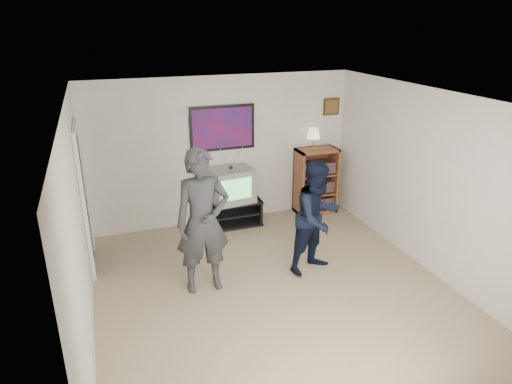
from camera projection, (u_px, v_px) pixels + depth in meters
room_shell at (268, 195)px, 5.77m from camera, size 4.51×5.00×2.51m
media_stand at (234, 212)px, 7.83m from camera, size 0.90×0.50×0.45m
crt_television at (231, 185)px, 7.63m from camera, size 0.74×0.65×0.57m
bookshelf at (316, 181)px, 8.22m from camera, size 0.72×0.41×1.19m
table_lamp at (313, 139)px, 7.92m from camera, size 0.24×0.24×0.38m
person_tall at (203, 222)px, 5.73m from camera, size 0.70×0.47×1.90m
person_short at (317, 217)px, 6.22m from camera, size 0.93×0.83×1.60m
controller_left at (201, 190)px, 5.83m from camera, size 0.04×0.11×0.03m
controller_right at (309, 202)px, 6.33m from camera, size 0.06×0.12×0.03m
poster at (222, 128)px, 7.50m from camera, size 1.10×0.03×0.75m
air_vent at (188, 112)px, 7.22m from camera, size 0.28×0.02×0.14m
small_picture at (331, 107)px, 8.04m from camera, size 0.30×0.03×0.30m
doorway at (84, 200)px, 6.26m from camera, size 0.03×0.85×2.00m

